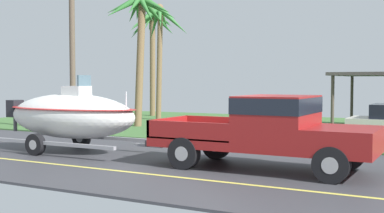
{
  "coord_description": "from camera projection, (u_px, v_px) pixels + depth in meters",
  "views": [
    {
      "loc": [
        5.64,
        -11.49,
        2.18
      ],
      "look_at": [
        -1.13,
        1.0,
        1.46
      ],
      "focal_mm": 46.43,
      "sensor_mm": 36.0,
      "label": 1
    }
  ],
  "objects": [
    {
      "name": "ground",
      "position": [
        302.0,
        135.0,
        20.24
      ],
      "size": [
        36.0,
        22.0,
        0.11
      ],
      "color": "#38383D"
    },
    {
      "name": "pickup_truck_towing",
      "position": [
        276.0,
        129.0,
        12.13
      ],
      "size": [
        5.74,
        2.15,
        1.84
      ],
      "color": "maroon",
      "rests_on": "ground"
    },
    {
      "name": "boat_on_trailer",
      "position": [
        71.0,
        116.0,
        15.26
      ],
      "size": [
        5.9,
        2.25,
        2.37
      ],
      "color": "gray",
      "rests_on": "ground"
    },
    {
      "name": "palm_tree_near_left",
      "position": [
        159.0,
        29.0,
        27.46
      ],
      "size": [
        3.09,
        3.62,
        6.47
      ],
      "color": "brown",
      "rests_on": "ground"
    },
    {
      "name": "palm_tree_near_right",
      "position": [
        142.0,
        21.0,
        23.49
      ],
      "size": [
        3.18,
        3.74,
        6.44
      ],
      "color": "brown",
      "rests_on": "ground"
    },
    {
      "name": "palm_tree_far_left",
      "position": [
        153.0,
        31.0,
        30.5
      ],
      "size": [
        3.05,
        3.55,
        6.69
      ],
      "color": "brown",
      "rests_on": "ground"
    },
    {
      "name": "utility_pole",
      "position": [
        72.0,
        44.0,
        21.24
      ],
      "size": [
        0.24,
        1.8,
        7.27
      ],
      "color": "brown",
      "rests_on": "ground"
    }
  ]
}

